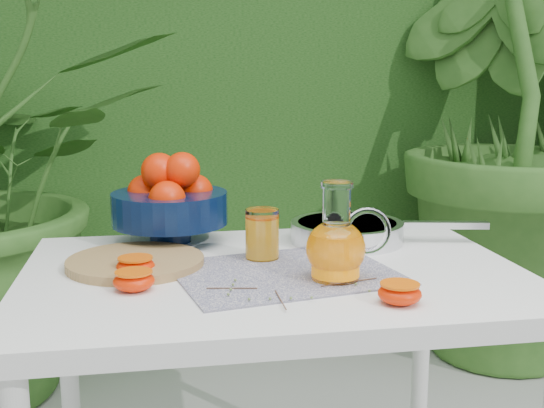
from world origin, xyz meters
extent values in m
cube|color=#133E11|center=(0.00, 2.20, 1.25)|extent=(8.00, 1.20, 2.50)
imported|color=#326221|center=(1.14, 1.21, 0.95)|extent=(2.15, 2.15, 1.89)
cube|color=white|center=(0.01, -0.05, 0.73)|extent=(1.00, 0.70, 0.04)
cylinder|color=white|center=(-0.44, 0.25, 0.35)|extent=(0.04, 0.04, 0.71)
cylinder|color=white|center=(0.46, 0.25, 0.35)|extent=(0.04, 0.04, 0.71)
cube|color=#0B0E3F|center=(0.02, -0.09, 0.75)|extent=(0.47, 0.40, 0.00)
cylinder|color=#A77D4B|center=(-0.27, 0.01, 0.76)|extent=(0.36, 0.36, 0.02)
cylinder|color=black|center=(-0.19, 0.21, 0.77)|extent=(0.11, 0.11, 0.04)
cylinder|color=black|center=(-0.19, 0.21, 0.83)|extent=(0.29, 0.29, 0.07)
sphere|color=red|center=(-0.25, 0.25, 0.86)|extent=(0.09, 0.09, 0.08)
sphere|color=red|center=(-0.13, 0.24, 0.86)|extent=(0.09, 0.09, 0.08)
sphere|color=red|center=(-0.20, 0.15, 0.86)|extent=(0.09, 0.09, 0.08)
sphere|color=red|center=(-0.18, 0.28, 0.86)|extent=(0.09, 0.09, 0.08)
sphere|color=red|center=(-0.21, 0.22, 0.92)|extent=(0.09, 0.09, 0.09)
sphere|color=red|center=(-0.16, 0.20, 0.92)|extent=(0.09, 0.09, 0.08)
cylinder|color=white|center=(0.11, -0.15, 0.76)|extent=(0.10, 0.10, 0.01)
ellipsoid|color=white|center=(0.11, -0.15, 0.81)|extent=(0.13, 0.13, 0.11)
cylinder|color=white|center=(0.11, -0.15, 0.90)|extent=(0.06, 0.06, 0.07)
cylinder|color=white|center=(0.11, -0.15, 0.94)|extent=(0.07, 0.07, 0.01)
torus|color=white|center=(0.17, -0.16, 0.85)|extent=(0.09, 0.02, 0.09)
cylinder|color=orange|center=(0.11, -0.15, 0.80)|extent=(0.10, 0.10, 0.08)
cylinder|color=white|center=(-0.01, 0.02, 0.81)|extent=(0.09, 0.09, 0.10)
cylinder|color=gold|center=(-0.01, 0.02, 0.80)|extent=(0.08, 0.08, 0.08)
cylinder|color=orange|center=(-0.01, 0.02, 0.84)|extent=(0.07, 0.07, 0.00)
cylinder|color=silver|center=(0.21, 0.14, 0.77)|extent=(0.31, 0.31, 0.05)
cylinder|color=white|center=(0.21, 0.14, 0.79)|extent=(0.27, 0.27, 0.01)
cube|color=silver|center=(0.44, 0.09, 0.79)|extent=(0.20, 0.06, 0.02)
ellipsoid|color=red|center=(-0.27, -0.14, 0.77)|extent=(0.09, 0.09, 0.04)
cylinder|color=orange|center=(-0.27, -0.14, 0.78)|extent=(0.08, 0.08, 0.00)
ellipsoid|color=red|center=(-0.27, -0.05, 0.77)|extent=(0.09, 0.09, 0.04)
cylinder|color=orange|center=(-0.27, -0.05, 0.78)|extent=(0.08, 0.08, 0.00)
ellipsoid|color=red|center=(0.18, -0.29, 0.77)|extent=(0.09, 0.09, 0.04)
cylinder|color=orange|center=(0.18, -0.29, 0.78)|extent=(0.08, 0.08, 0.00)
cylinder|color=brown|center=(-0.02, -0.26, 0.76)|extent=(0.00, 0.10, 0.00)
sphere|color=#5F763D|center=(-0.07, -0.25, 0.76)|extent=(0.01, 0.01, 0.01)
sphere|color=#5F763D|center=(-0.04, -0.25, 0.76)|extent=(0.01, 0.01, 0.01)
sphere|color=#5F763D|center=(0.00, -0.26, 0.76)|extent=(0.01, 0.01, 0.01)
sphere|color=#5F763D|center=(0.04, -0.26, 0.76)|extent=(0.01, 0.01, 0.01)
cylinder|color=brown|center=(0.13, -0.18, 0.76)|extent=(0.12, 0.03, 0.00)
sphere|color=#5F763D|center=(0.11, -0.12, 0.76)|extent=(0.01, 0.01, 0.01)
sphere|color=#5F763D|center=(0.12, -0.16, 0.76)|extent=(0.01, 0.01, 0.01)
sphere|color=#5F763D|center=(0.13, -0.20, 0.76)|extent=(0.01, 0.01, 0.01)
sphere|color=#5F763D|center=(0.15, -0.24, 0.76)|extent=(0.01, 0.01, 0.01)
cylinder|color=brown|center=(-0.09, -0.18, 0.76)|extent=(0.09, 0.02, 0.00)
sphere|color=#5F763D|center=(-0.10, -0.22, 0.76)|extent=(0.01, 0.01, 0.01)
sphere|color=#5F763D|center=(-0.10, -0.19, 0.76)|extent=(0.01, 0.01, 0.01)
sphere|color=#5F763D|center=(-0.09, -0.16, 0.76)|extent=(0.01, 0.01, 0.01)
sphere|color=#5F763D|center=(-0.08, -0.14, 0.76)|extent=(0.01, 0.01, 0.01)
camera|label=1|loc=(-0.22, -1.36, 1.14)|focal=45.00mm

